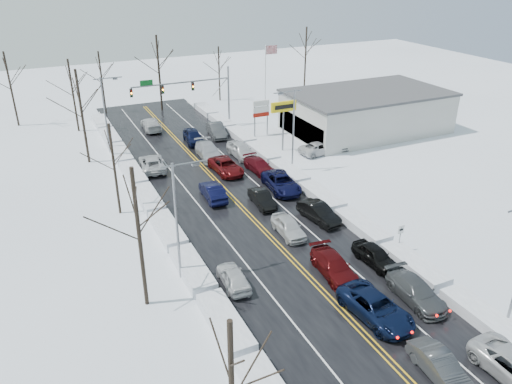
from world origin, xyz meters
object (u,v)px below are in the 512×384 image
traffic_signal_mast (193,89)px  tires_plus_sign (284,110)px  flagpole (266,74)px  oncoming_car_0 (213,199)px  dealership_building (366,111)px

traffic_signal_mast → tires_plus_sign: size_ratio=2.21×
flagpole → oncoming_car_0: 29.08m
tires_plus_sign → oncoming_car_0: size_ratio=1.27×
traffic_signal_mast → dealership_building: 23.01m
flagpole → dealership_building: flagpole is taller
tires_plus_sign → oncoming_car_0: bearing=-144.2°
dealership_building → oncoming_car_0: size_ratio=4.32×
traffic_signal_mast → dealership_building: traffic_signal_mast is taller
flagpole → oncoming_car_0: size_ratio=2.12×
dealership_building → oncoming_car_0: 28.08m
traffic_signal_mast → tires_plus_sign: 13.92m
tires_plus_sign → flagpole: 14.79m
tires_plus_sign → dealership_building: size_ratio=0.29×
traffic_signal_mast → dealership_building: bearing=-25.9°
flagpole → oncoming_car_0: flagpole is taller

